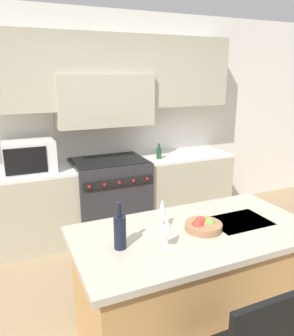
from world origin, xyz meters
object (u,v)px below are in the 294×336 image
range_stove (111,196)px  microwave (29,156)px  fruit_bowl (203,226)px  oil_bottle_on_counter (159,153)px  wine_bottle (120,231)px  wine_glass_near (167,226)px  wine_glass_far (162,208)px

range_stove → microwave: (-0.91, 0.02, 0.61)m
fruit_bowl → oil_bottle_on_counter: 1.94m
range_stove → wine_bottle: bearing=-105.4°
wine_bottle → wine_glass_near: bearing=-22.6°
oil_bottle_on_counter → wine_bottle: bearing=-122.1°
microwave → oil_bottle_on_counter: size_ratio=2.77×
wine_glass_near → wine_glass_far: bearing=70.0°
range_stove → wine_glass_near: 2.13m
wine_glass_near → range_stove: bearing=82.8°
wine_glass_far → microwave: bearing=112.7°
wine_bottle → fruit_bowl: size_ratio=1.19×
wine_bottle → wine_glass_far: bearing=22.2°
wine_glass_near → microwave: bearing=107.6°
fruit_bowl → range_stove: bearing=92.8°
microwave → wine_glass_near: microwave is taller
range_stove → oil_bottle_on_counter: size_ratio=4.88×
oil_bottle_on_counter → microwave: bearing=177.5°
wine_bottle → microwave: bearing=101.0°
wine_bottle → fruit_bowl: bearing=0.6°
fruit_bowl → wine_glass_near: bearing=-161.1°
fruit_bowl → wine_glass_far: bearing=150.2°
wine_glass_near → fruit_bowl: wine_glass_near is taller
wine_glass_far → fruit_bowl: 0.32m
range_stove → wine_glass_far: bearing=-95.2°
range_stove → microwave: bearing=178.8°
wine_bottle → wine_glass_near: 0.30m
wine_glass_far → oil_bottle_on_counter: size_ratio=1.12×
wine_bottle → wine_glass_far: 0.40m
wine_glass_near → oil_bottle_on_counter: size_ratio=1.12×
wine_bottle → range_stove: bearing=74.6°
range_stove → wine_glass_near: bearing=-97.2°
range_stove → microwave: 1.09m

